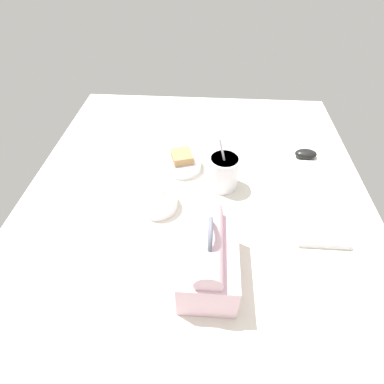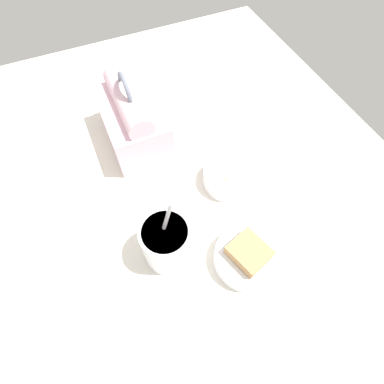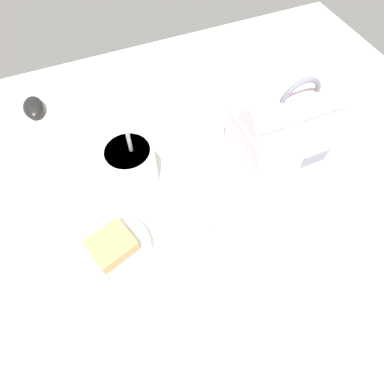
# 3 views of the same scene
# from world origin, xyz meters

# --- Properties ---
(desk_surface) EXTENTS (1.40, 1.10, 0.02)m
(desk_surface) POSITION_xyz_m (0.00, 0.00, 0.01)
(desk_surface) COLOR silver
(desk_surface) RESTS_ON ground
(keyboard) EXTENTS (0.36, 0.14, 0.02)m
(keyboard) POSITION_xyz_m (-0.04, 0.36, 0.03)
(keyboard) COLOR silver
(keyboard) RESTS_ON desk_surface
(lunch_bag) EXTENTS (0.22, 0.14, 0.20)m
(lunch_bag) POSITION_xyz_m (0.24, 0.04, 0.09)
(lunch_bag) COLOR beige
(lunch_bag) RESTS_ON desk_surface
(soup_cup) EXTENTS (0.10, 0.10, 0.19)m
(soup_cup) POSITION_xyz_m (-0.09, 0.08, 0.08)
(soup_cup) COLOR silver
(soup_cup) RESTS_ON desk_surface
(bento_bowl_sandwich) EXTENTS (0.13, 0.13, 0.06)m
(bento_bowl_sandwich) POSITION_xyz_m (-0.17, -0.06, 0.04)
(bento_bowl_sandwich) COLOR silver
(bento_bowl_sandwich) RESTS_ON desk_surface
(bento_bowl_snacks) EXTENTS (0.12, 0.12, 0.05)m
(bento_bowl_snacks) POSITION_xyz_m (0.02, -0.11, 0.04)
(bento_bowl_snacks) COLOR silver
(bento_bowl_snacks) RESTS_ON desk_surface
(computer_mouse) EXTENTS (0.05, 0.08, 0.03)m
(computer_mouse) POSITION_xyz_m (-0.26, 0.39, 0.04)
(computer_mouse) COLOR black
(computer_mouse) RESTS_ON desk_surface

